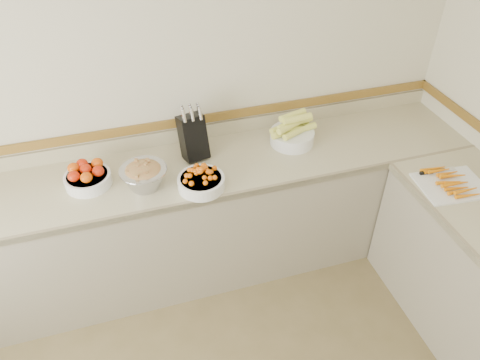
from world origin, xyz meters
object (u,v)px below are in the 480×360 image
object	(u,v)px
cherry_tomato_bowl	(201,181)
rhubarb_bowl	(144,176)
corn_bowl	(292,133)
cutting_board	(451,183)
tomato_bowl	(87,177)
knife_block	(193,136)

from	to	relation	value
cherry_tomato_bowl	rhubarb_bowl	xyz separation A→B (m)	(-0.32, 0.11, 0.03)
corn_bowl	cutting_board	xyz separation A→B (m)	(0.74, -0.70, -0.06)
tomato_bowl	corn_bowl	xyz separation A→B (m)	(1.33, 0.06, 0.02)
cutting_board	rhubarb_bowl	bearing A→B (deg)	163.30
knife_block	cherry_tomato_bowl	size ratio (longest dim) A/B	1.33
knife_block	rhubarb_bowl	distance (m)	0.42
tomato_bowl	cutting_board	xyz separation A→B (m)	(2.08, -0.65, -0.04)
tomato_bowl	corn_bowl	size ratio (longest dim) A/B	0.84
rhubarb_bowl	cherry_tomato_bowl	bearing A→B (deg)	-18.62
tomato_bowl	rhubarb_bowl	xyz separation A→B (m)	(0.32, -0.12, 0.02)
knife_block	corn_bowl	bearing A→B (deg)	-3.85
cherry_tomato_bowl	rhubarb_bowl	world-z (taller)	rhubarb_bowl
tomato_bowl	cutting_board	distance (m)	2.18
rhubarb_bowl	cutting_board	world-z (taller)	rhubarb_bowl
corn_bowl	rhubarb_bowl	distance (m)	1.03
corn_bowl	rhubarb_bowl	size ratio (longest dim) A/B	1.17
tomato_bowl	cherry_tomato_bowl	world-z (taller)	cherry_tomato_bowl
corn_bowl	cutting_board	bearing A→B (deg)	-43.49
cherry_tomato_bowl	corn_bowl	world-z (taller)	corn_bowl
tomato_bowl	rhubarb_bowl	size ratio (longest dim) A/B	0.98
tomato_bowl	rhubarb_bowl	bearing A→B (deg)	-20.61
knife_block	cherry_tomato_bowl	xyz separation A→B (m)	(-0.03, -0.33, -0.10)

